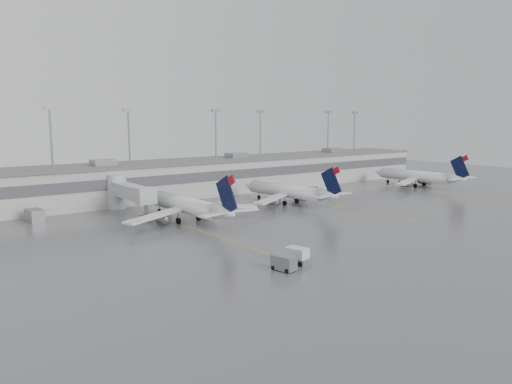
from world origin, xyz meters
TOP-DOWN VIEW (x-y plane):
  - ground at (0.00, 0.00)m, footprint 260.00×260.00m
  - terminal at (-0.01, 57.98)m, footprint 152.00×17.00m
  - light_masts at (0.00, 63.75)m, footprint 142.40×8.00m
  - jet_bridge_right at (-20.50, 45.72)m, footprint 4.00×17.20m
  - stand_markings at (-0.00, 24.00)m, footprint 105.25×40.00m
  - jet_mid_left at (-15.72, 29.53)m, footprint 26.56×29.79m
  - jet_mid_right at (10.96, 32.58)m, footprint 24.74×27.85m
  - jet_far_right at (56.69, 32.45)m, footprint 25.83×28.93m
  - baggage_tug at (-17.40, -1.65)m, footprint 2.66×3.54m
  - baggage_cart at (-20.60, -2.85)m, footprint 2.24×3.18m
  - gse_uld_b at (-5.55, 35.62)m, footprint 2.19×1.50m
  - gse_uld_c at (27.25, 39.30)m, footprint 2.99×2.49m
  - gse_loader at (-37.34, 45.86)m, footprint 2.67×3.87m
  - cone_b at (-15.55, 33.31)m, footprint 0.41×0.41m
  - cone_c at (17.53, 38.26)m, footprint 0.40×0.40m
  - cone_d at (52.68, 37.50)m, footprint 0.43×0.43m

SIDE VIEW (x-z plane):
  - ground at x=0.00m, z-range 0.00..0.00m
  - stand_markings at x=0.00m, z-range 0.00..0.01m
  - cone_c at x=17.53m, z-range 0.00..0.64m
  - cone_b at x=-15.55m, z-range 0.00..0.66m
  - cone_d at x=52.68m, z-range 0.00..0.68m
  - gse_uld_b at x=-5.55m, z-range 0.00..1.52m
  - baggage_tug at x=-17.40m, z-range -0.23..1.83m
  - gse_uld_c at x=27.25m, z-range 0.00..1.81m
  - baggage_cart at x=-20.60m, z-range 0.04..1.90m
  - gse_loader at x=-37.34m, z-range 0.00..2.27m
  - jet_mid_right at x=10.96m, z-range -1.71..7.31m
  - jet_far_right at x=56.69m, z-range -1.77..7.59m
  - jet_mid_left at x=-15.72m, z-range -1.82..7.81m
  - jet_bridge_right at x=-20.50m, z-range 0.37..7.37m
  - terminal at x=-0.01m, z-range -0.55..8.90m
  - light_masts at x=0.00m, z-range 1.73..22.33m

